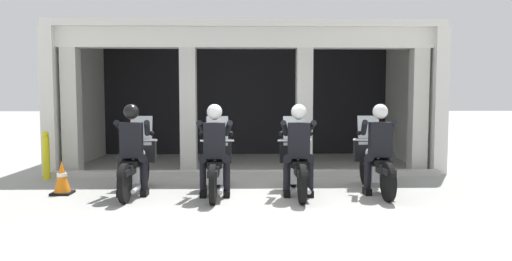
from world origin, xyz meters
TOP-DOWN VIEW (x-y plane):
  - ground_plane at (0.00, 3.00)m, footprint 80.00×80.00m
  - station_building at (-0.17, 4.29)m, footprint 8.85×3.96m
  - kerb_strip at (-0.17, 1.83)m, footprint 8.35×0.24m
  - motorcycle_far_left at (-2.13, 0.18)m, footprint 0.62×2.04m
  - police_officer_far_left at (-2.14, -0.10)m, footprint 0.63×0.61m
  - motorcycle_center_left at (-0.71, 0.07)m, footprint 0.62×2.04m
  - police_officer_center_left at (-0.71, -0.21)m, footprint 0.63×0.61m
  - motorcycle_center_right at (0.71, 0.07)m, footprint 0.62×2.04m
  - police_officer_center_right at (0.71, -0.22)m, footprint 0.63×0.61m
  - motorcycle_far_right at (2.14, 0.19)m, footprint 0.62×2.04m
  - police_officer_far_right at (2.14, -0.09)m, footprint 0.63×0.61m
  - traffic_cone_flank at (-3.41, 0.07)m, footprint 0.34×0.34m
  - bollard_kerbside at (-4.28, 1.49)m, footprint 0.14×0.14m

SIDE VIEW (x-z plane):
  - ground_plane at x=0.00m, z-range 0.00..0.00m
  - kerb_strip at x=-0.17m, z-range 0.00..0.12m
  - traffic_cone_flank at x=-3.41m, z-range -0.01..0.58m
  - bollard_kerbside at x=-4.28m, z-range 0.00..1.00m
  - motorcycle_far_left at x=-2.13m, z-range -0.17..1.17m
  - motorcycle_center_left at x=-0.71m, z-range -0.17..1.17m
  - motorcycle_center_right at x=0.71m, z-range -0.17..1.17m
  - motorcycle_far_right at x=2.14m, z-range -0.17..1.17m
  - police_officer_far_left at x=-2.14m, z-range 0.15..1.73m
  - police_officer_center_left at x=-0.71m, z-range 0.15..1.73m
  - police_officer_center_right at x=0.71m, z-range 0.15..1.73m
  - police_officer_far_right at x=2.14m, z-range 0.15..1.73m
  - station_building at x=-0.17m, z-range 0.40..3.77m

